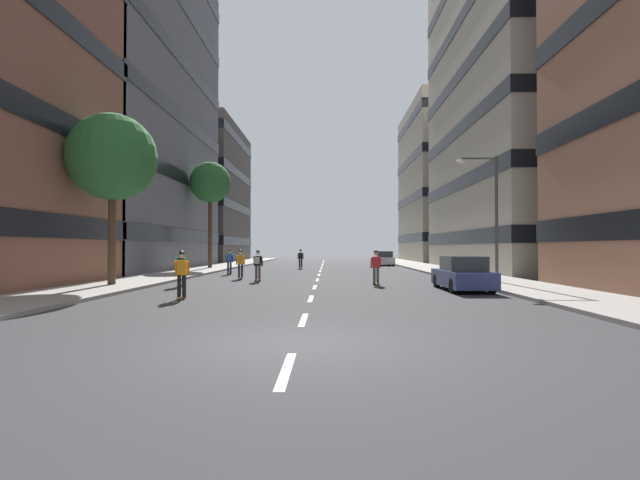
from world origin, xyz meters
name	(u,v)px	position (x,y,z in m)	size (l,w,h in m)	color
ground_plane	(320,272)	(0.00, 27.14, 0.00)	(162.82, 162.82, 0.00)	#333335
sidewalk_left	(208,269)	(-9.76, 30.53, 0.07)	(3.85, 74.63, 0.14)	#9E9991
sidewalk_right	(434,269)	(9.76, 30.53, 0.07)	(3.85, 74.63, 0.14)	#9E9991
lane_markings	(320,271)	(0.00, 28.00, 0.00)	(0.16, 62.20, 0.01)	silver
building_left_mid	(86,98)	(-20.35, 30.07, 14.87)	(17.46, 23.96, 29.55)	slate
building_left_far	(177,194)	(-20.35, 54.16, 9.32)	(17.46, 19.09, 18.47)	#4C4744
building_right_mid	(560,55)	(20.35, 30.07, 18.32)	(17.46, 22.92, 36.46)	#BCB29E
building_right_far	(472,184)	(20.35, 54.16, 10.64)	(17.46, 18.91, 21.10)	#B2A893
parked_car_near	(384,259)	(6.64, 40.39, 0.70)	(1.82, 4.40, 1.52)	silver
parked_car_mid	(463,275)	(6.64, 11.46, 0.70)	(1.82, 4.40, 1.52)	navy
street_tree_near	(210,183)	(-9.76, 31.15, 7.58)	(3.59, 3.59, 9.31)	#4C3823
street_tree_mid	(112,158)	(-9.76, 12.78, 6.24)	(4.18, 4.18, 8.23)	#4C3823
streetlamp_right	(489,205)	(9.01, 14.82, 4.14)	(2.13, 0.30, 6.50)	#3F3F44
skater_0	(229,260)	(-6.34, 23.21, 1.02)	(0.53, 0.90, 1.78)	brown
skater_1	(182,273)	(-4.75, 7.69, 0.98)	(0.55, 0.92, 1.78)	brown
skater_2	(376,266)	(3.08, 14.31, 0.98)	(0.56, 0.92, 1.78)	brown
skater_3	(301,258)	(-1.85, 32.33, 0.98)	(0.55, 0.91, 1.78)	brown
skater_4	(181,266)	(-6.54, 13.22, 1.02)	(0.57, 0.92, 1.78)	brown
skater_5	(241,263)	(-4.67, 18.65, 0.98)	(0.57, 0.92, 1.78)	brown
skater_6	(258,263)	(-3.31, 16.60, 1.02)	(0.55, 0.92, 1.78)	brown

